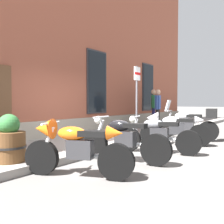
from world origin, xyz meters
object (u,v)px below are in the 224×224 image
motorcycle_orange_sport (73,145)px  motorcycle_grey_naked (157,135)px  pedestrian_blue_top (158,106)px  pedestrian_striped_shirt (154,105)px  parking_sign (137,91)px  motorcycle_black_naked (123,139)px  motorcycle_white_sport (172,127)px  motorcycle_silver_touring (189,124)px  barrel_planter (9,142)px

motorcycle_orange_sport → motorcycle_grey_naked: motorcycle_orange_sport is taller
motorcycle_grey_naked → pedestrian_blue_top: 4.84m
motorcycle_orange_sport → pedestrian_striped_shirt: pedestrian_striped_shirt is taller
motorcycle_grey_naked → parking_sign: parking_sign is taller
motorcycle_black_naked → motorcycle_white_sport: (2.63, -0.06, 0.06)m
motorcycle_black_naked → pedestrian_blue_top: (5.64, 1.82, 0.62)m
motorcycle_white_sport → motorcycle_silver_touring: 1.33m
motorcycle_grey_naked → barrel_planter: size_ratio=2.34×
motorcycle_orange_sport → pedestrian_striped_shirt: size_ratio=1.09×
motorcycle_orange_sport → motorcycle_silver_touring: (5.41, -0.18, 0.02)m
pedestrian_blue_top → barrel_planter: size_ratio=1.86×
motorcycle_white_sport → motorcycle_orange_sport: bearing=178.2°
motorcycle_grey_naked → pedestrian_striped_shirt: bearing=26.8°
motorcycle_grey_naked → motorcycle_orange_sport: bearing=174.6°
motorcycle_black_naked → motorcycle_silver_touring: 3.96m
motorcycle_silver_touring → barrel_planter: motorcycle_silver_touring is taller
motorcycle_black_naked → parking_sign: bearing=24.0°
motorcycle_grey_naked → pedestrian_blue_top: size_ratio=1.26×
motorcycle_grey_naked → motorcycle_silver_touring: (2.66, 0.08, 0.10)m
motorcycle_black_naked → pedestrian_blue_top: size_ratio=1.27×
motorcycle_orange_sport → motorcycle_white_sport: 4.08m
pedestrian_striped_shirt → motorcycle_black_naked: bearing=-159.4°
motorcycle_orange_sport → parking_sign: size_ratio=0.82×
motorcycle_grey_naked → motorcycle_white_sport: 1.34m
motorcycle_grey_naked → pedestrian_striped_shirt: (5.29, 2.67, 0.67)m
motorcycle_orange_sport → parking_sign: 4.56m
barrel_planter → motorcycle_black_naked: bearing=-37.4°
parking_sign → barrel_planter: size_ratio=2.56×
motorcycle_black_naked → barrel_planter: size_ratio=2.36×
motorcycle_orange_sport → parking_sign: parking_sign is taller
motorcycle_white_sport → barrel_planter: 4.67m
motorcycle_grey_naked → barrel_planter: (-3.10, 1.58, 0.07)m
parking_sign → motorcycle_grey_naked: bearing=-136.4°
motorcycle_silver_touring → motorcycle_black_naked: bearing=178.3°
pedestrian_striped_shirt → pedestrian_blue_top: bearing=-145.0°
motorcycle_orange_sport → barrel_planter: barrel_planter is taller
motorcycle_orange_sport → parking_sign: bearing=15.5°
barrel_planter → motorcycle_white_sport: bearing=-18.1°
pedestrian_blue_top → parking_sign: (-2.84, -0.57, 0.56)m
motorcycle_orange_sport → motorcycle_white_sport: bearing=-1.8°
motorcycle_grey_naked → motorcycle_white_sport: size_ratio=1.07×
motorcycle_orange_sport → motorcycle_white_sport: motorcycle_orange_sport is taller
motorcycle_silver_touring → pedestrian_striped_shirt: 3.73m
motorcycle_black_naked → motorcycle_grey_naked: bearing=-8.5°
motorcycle_orange_sport → motorcycle_silver_touring: 5.41m
motorcycle_silver_touring → parking_sign: bearing=130.2°
motorcycle_orange_sport → motorcycle_grey_naked: bearing=-5.4°
motorcycle_black_naked → pedestrian_striped_shirt: bearing=20.6°
motorcycle_black_naked → motorcycle_orange_sport: bearing=177.5°
motorcycle_black_naked → motorcycle_silver_touring: bearing=-1.7°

